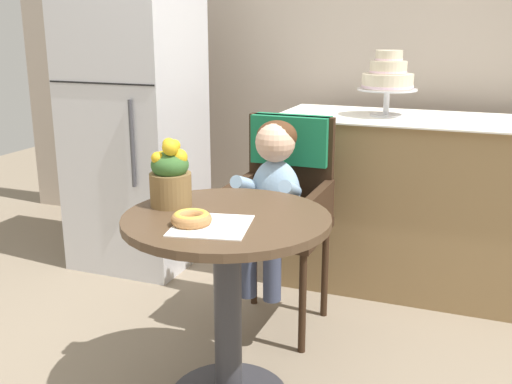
{
  "coord_description": "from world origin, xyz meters",
  "views": [
    {
      "loc": [
        0.81,
        -1.8,
        1.35
      ],
      "look_at": [
        0.05,
        0.15,
        0.77
      ],
      "focal_mm": 42.47,
      "sensor_mm": 36.0,
      "label": 1
    }
  ],
  "objects_px": {
    "cafe_table": "(227,273)",
    "flower_vase": "(170,175)",
    "wicker_chair": "(284,187)",
    "donut_front": "(191,218)",
    "tiered_cake_stand": "(388,78)",
    "seated_child": "(273,188)",
    "refrigerator": "(135,117)"
  },
  "relations": [
    {
      "from": "cafe_table",
      "to": "flower_vase",
      "type": "height_order",
      "value": "flower_vase"
    },
    {
      "from": "flower_vase",
      "to": "tiered_cake_stand",
      "type": "bearing_deg",
      "value": 66.56
    },
    {
      "from": "cafe_table",
      "to": "tiered_cake_stand",
      "type": "distance_m",
      "value": 1.46
    },
    {
      "from": "wicker_chair",
      "to": "refrigerator",
      "type": "height_order",
      "value": "refrigerator"
    },
    {
      "from": "cafe_table",
      "to": "wicker_chair",
      "type": "relative_size",
      "value": 0.75
    },
    {
      "from": "flower_vase",
      "to": "cafe_table",
      "type": "bearing_deg",
      "value": -9.28
    },
    {
      "from": "wicker_chair",
      "to": "refrigerator",
      "type": "xyz_separation_m",
      "value": [
        -1.02,
        0.4,
        0.21
      ]
    },
    {
      "from": "seated_child",
      "to": "flower_vase",
      "type": "distance_m",
      "value": 0.57
    },
    {
      "from": "seated_child",
      "to": "tiered_cake_stand",
      "type": "distance_m",
      "value": 0.93
    },
    {
      "from": "wicker_chair",
      "to": "donut_front",
      "type": "bearing_deg",
      "value": -88.52
    },
    {
      "from": "donut_front",
      "to": "flower_vase",
      "type": "bearing_deg",
      "value": 134.58
    },
    {
      "from": "wicker_chair",
      "to": "tiered_cake_stand",
      "type": "xyz_separation_m",
      "value": [
        0.34,
        0.6,
        0.45
      ]
    },
    {
      "from": "cafe_table",
      "to": "donut_front",
      "type": "relative_size",
      "value": 5.35
    },
    {
      "from": "wicker_chair",
      "to": "flower_vase",
      "type": "height_order",
      "value": "flower_vase"
    },
    {
      "from": "refrigerator",
      "to": "wicker_chair",
      "type": "bearing_deg",
      "value": -21.33
    },
    {
      "from": "flower_vase",
      "to": "tiered_cake_stand",
      "type": "relative_size",
      "value": 0.76
    },
    {
      "from": "wicker_chair",
      "to": "cafe_table",
      "type": "bearing_deg",
      "value": -83.73
    },
    {
      "from": "tiered_cake_stand",
      "to": "refrigerator",
      "type": "xyz_separation_m",
      "value": [
        -1.36,
        -0.2,
        -0.24
      ]
    },
    {
      "from": "flower_vase",
      "to": "donut_front",
      "type": "bearing_deg",
      "value": -45.42
    },
    {
      "from": "wicker_chair",
      "to": "donut_front",
      "type": "distance_m",
      "value": 0.84
    },
    {
      "from": "wicker_chair",
      "to": "donut_front",
      "type": "height_order",
      "value": "wicker_chair"
    },
    {
      "from": "cafe_table",
      "to": "wicker_chair",
      "type": "xyz_separation_m",
      "value": [
        -0.03,
        0.7,
        0.13
      ]
    },
    {
      "from": "cafe_table",
      "to": "refrigerator",
      "type": "height_order",
      "value": "refrigerator"
    },
    {
      "from": "tiered_cake_stand",
      "to": "refrigerator",
      "type": "distance_m",
      "value": 1.4
    },
    {
      "from": "seated_child",
      "to": "flower_vase",
      "type": "height_order",
      "value": "flower_vase"
    },
    {
      "from": "flower_vase",
      "to": "wicker_chair",
      "type": "bearing_deg",
      "value": 72.55
    },
    {
      "from": "cafe_table",
      "to": "tiered_cake_stand",
      "type": "relative_size",
      "value": 2.2
    },
    {
      "from": "tiered_cake_stand",
      "to": "refrigerator",
      "type": "relative_size",
      "value": 0.19
    },
    {
      "from": "seated_child",
      "to": "donut_front",
      "type": "relative_size",
      "value": 5.4
    },
    {
      "from": "seated_child",
      "to": "donut_front",
      "type": "bearing_deg",
      "value": -93.14
    },
    {
      "from": "donut_front",
      "to": "tiered_cake_stand",
      "type": "xyz_separation_m",
      "value": [
        0.38,
        1.43,
        0.35
      ]
    },
    {
      "from": "donut_front",
      "to": "wicker_chair",
      "type": "bearing_deg",
      "value": 87.45
    }
  ]
}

